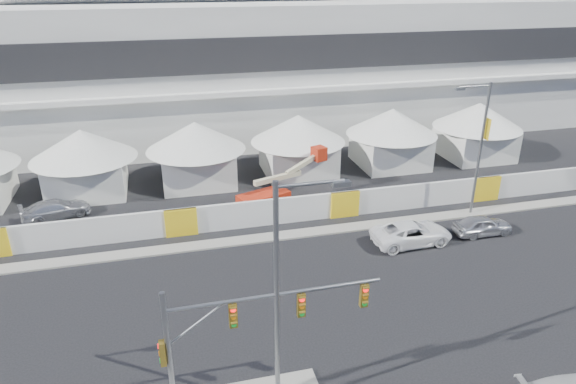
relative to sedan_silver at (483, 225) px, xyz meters
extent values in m
plane|color=black|center=(-14.39, -9.39, -0.70)|extent=(160.00, 160.00, 0.00)
cube|color=gray|center=(5.61, 3.11, -0.64)|extent=(80.00, 1.20, 0.12)
cube|color=silver|center=(-6.39, 32.61, 6.30)|extent=(80.00, 24.00, 14.00)
cube|color=black|center=(-6.39, 20.46, 9.10)|extent=(68.00, 0.30, 3.20)
cube|color=silver|center=(-6.39, 20.21, 5.60)|extent=(72.00, 0.80, 0.50)
cube|color=white|center=(-27.39, 14.61, 0.80)|extent=(6.00, 6.00, 3.00)
cone|color=white|center=(-27.39, 14.61, 3.50)|extent=(8.40, 8.40, 2.40)
cube|color=white|center=(-18.39, 14.61, 0.80)|extent=(6.00, 6.00, 3.00)
cone|color=white|center=(-18.39, 14.61, 3.50)|extent=(8.40, 8.40, 2.40)
cube|color=white|center=(-9.39, 14.61, 0.80)|extent=(6.00, 6.00, 3.00)
cone|color=white|center=(-9.39, 14.61, 3.50)|extent=(8.40, 8.40, 2.40)
cube|color=white|center=(-0.39, 14.61, 0.80)|extent=(6.00, 6.00, 3.00)
cone|color=white|center=(-0.39, 14.61, 3.50)|extent=(8.40, 8.40, 2.40)
cube|color=white|center=(8.61, 14.61, 0.80)|extent=(6.00, 6.00, 3.00)
cone|color=white|center=(8.61, 14.61, 3.50)|extent=(8.40, 8.40, 2.40)
cube|color=silver|center=(-8.39, 5.11, 0.30)|extent=(70.00, 0.25, 2.00)
imported|color=#BABBBF|center=(0.00, 0.00, 0.00)|extent=(1.72, 4.14, 1.40)
imported|color=white|center=(-5.41, 0.05, 0.06)|extent=(2.70, 5.56, 1.52)
imported|color=#BCBDC1|center=(-29.30, 10.12, 0.00)|extent=(3.36, 5.21, 1.41)
cylinder|color=slate|center=(-21.62, -11.63, 2.65)|extent=(0.21, 0.21, 6.41)
cylinder|color=slate|center=(-17.42, -11.63, 5.06)|extent=(8.40, 0.14, 0.14)
cube|color=#594714|center=(-19.12, -11.63, 4.41)|extent=(0.32, 0.22, 1.05)
cube|color=#594714|center=(-16.45, -11.63, 4.41)|extent=(0.32, 0.22, 1.05)
cube|color=#594714|center=(-13.84, -11.63, 4.41)|extent=(0.32, 0.22, 1.05)
cube|color=#594714|center=(-21.84, -11.63, 3.19)|extent=(0.22, 0.32, 1.05)
cylinder|color=slate|center=(-17.43, -11.63, 4.59)|extent=(0.21, 0.21, 10.28)
cylinder|color=slate|center=(-16.17, -11.63, 9.50)|extent=(2.51, 0.14, 0.14)
cube|color=slate|center=(-15.03, -11.63, 9.39)|extent=(0.69, 0.29, 0.17)
cylinder|color=slate|center=(1.11, 3.11, 4.30)|extent=(0.20, 0.20, 10.00)
cylinder|color=slate|center=(-0.12, 3.11, 9.08)|extent=(2.44, 0.13, 0.13)
cube|color=slate|center=(-1.23, 3.11, 8.97)|extent=(0.67, 0.28, 0.17)
cube|color=yellow|center=(1.38, 3.11, 5.97)|extent=(0.03, 0.67, 1.56)
cube|color=red|center=(-13.94, 8.04, -0.09)|extent=(4.34, 3.01, 1.22)
cube|color=beige|center=(-12.61, 8.04, 1.51)|extent=(4.09, 1.78, 0.39)
cube|color=beige|center=(-10.18, 8.04, 2.17)|extent=(3.18, 1.41, 1.34)
cube|color=red|center=(-8.63, 8.04, 2.73)|extent=(1.27, 1.27, 1.11)
camera|label=1|loc=(-21.02, -27.52, 16.42)|focal=32.00mm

